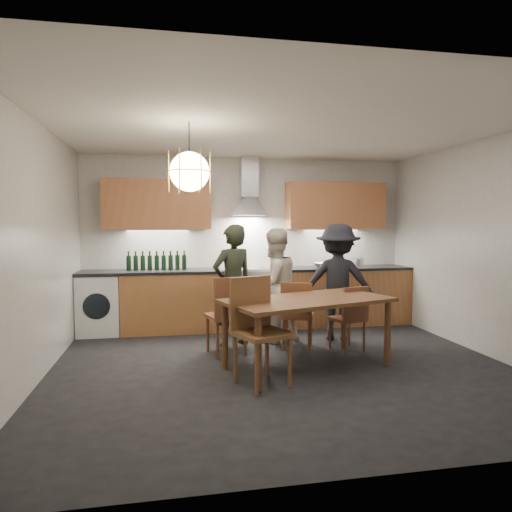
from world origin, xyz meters
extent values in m
plane|color=black|center=(0.00, 0.00, 0.00)|extent=(5.00, 5.00, 0.00)
cube|color=white|center=(0.00, 2.25, 1.30)|extent=(5.00, 0.02, 2.60)
cube|color=white|center=(0.00, -2.25, 1.30)|extent=(5.00, 0.02, 2.60)
cube|color=white|center=(-2.50, 0.00, 1.30)|extent=(0.02, 4.50, 2.60)
cube|color=white|center=(2.50, 0.00, 1.30)|extent=(0.02, 4.50, 2.60)
cube|color=white|center=(0.00, 0.00, 2.60)|extent=(5.00, 4.50, 0.02)
cube|color=#BB7C48|center=(-1.18, 1.95, 0.43)|extent=(1.45, 0.60, 0.86)
cube|color=#BB7C48|center=(1.48, 1.95, 0.43)|extent=(2.05, 0.60, 0.86)
cube|color=white|center=(-2.20, 1.95, 0.42)|extent=(0.58, 0.58, 0.85)
cube|color=black|center=(-1.48, 1.95, 0.88)|extent=(2.05, 0.62, 0.04)
cube|color=black|center=(1.48, 1.95, 0.88)|extent=(2.05, 0.62, 0.04)
cube|color=silver|center=(0.00, 1.95, 0.40)|extent=(0.90, 0.60, 0.80)
cube|color=black|center=(0.00, 1.66, 0.38)|extent=(0.78, 0.02, 0.42)
cube|color=slate|center=(0.00, 1.95, 0.84)|extent=(0.90, 0.60, 0.08)
cube|color=silver|center=(0.00, 1.69, 0.90)|extent=(0.90, 0.08, 0.04)
cube|color=#C77C4C|center=(-1.38, 2.08, 1.86)|extent=(1.55, 0.35, 0.72)
cube|color=#C77C4C|center=(1.38, 2.08, 1.86)|extent=(1.55, 0.35, 0.72)
cube|color=silver|center=(0.00, 2.12, 2.29)|extent=(0.26, 0.22, 0.62)
cylinder|color=black|center=(-1.00, -0.10, 2.35)|extent=(0.01, 0.01, 0.50)
sphere|color=#FFE0A5|center=(-1.00, -0.10, 2.10)|extent=(0.40, 0.40, 0.40)
torus|color=gold|center=(-1.00, -0.10, 2.10)|extent=(0.43, 0.43, 0.01)
cube|color=brown|center=(0.26, -0.08, 0.74)|extent=(2.00, 1.42, 0.04)
cylinder|color=brown|center=(-0.40, -0.68, 0.36)|extent=(0.07, 0.07, 0.72)
cylinder|color=brown|center=(-0.63, 0.02, 0.36)|extent=(0.07, 0.07, 0.72)
cylinder|color=brown|center=(1.16, -0.17, 0.36)|extent=(0.07, 0.07, 0.72)
cylinder|color=brown|center=(0.93, 0.53, 0.36)|extent=(0.07, 0.07, 0.72)
cube|color=brown|center=(-0.55, 0.60, 0.46)|extent=(0.52, 0.52, 0.04)
cube|color=brown|center=(-0.50, 0.41, 0.72)|extent=(0.43, 0.15, 0.47)
cylinder|color=brown|center=(-0.42, 0.82, 0.22)|extent=(0.04, 0.04, 0.44)
cylinder|color=brown|center=(-0.34, 0.48, 0.22)|extent=(0.04, 0.04, 0.44)
cylinder|color=brown|center=(-0.76, 0.73, 0.22)|extent=(0.04, 0.04, 0.44)
cylinder|color=brown|center=(-0.68, 0.39, 0.22)|extent=(0.04, 0.04, 0.44)
cube|color=brown|center=(0.37, 0.70, 0.41)|extent=(0.50, 0.50, 0.04)
cube|color=brown|center=(0.31, 0.53, 0.64)|extent=(0.37, 0.17, 0.42)
cylinder|color=brown|center=(0.57, 0.78, 0.20)|extent=(0.03, 0.03, 0.40)
cylinder|color=brown|center=(0.46, 0.49, 0.20)|extent=(0.03, 0.03, 0.40)
cylinder|color=brown|center=(0.28, 0.90, 0.20)|extent=(0.03, 0.03, 0.40)
cylinder|color=brown|center=(0.17, 0.61, 0.20)|extent=(0.03, 0.03, 0.40)
cube|color=brown|center=(0.95, 0.49, 0.39)|extent=(0.45, 0.45, 0.03)
cube|color=brown|center=(1.00, 0.33, 0.61)|extent=(0.36, 0.13, 0.40)
cylinder|color=brown|center=(1.06, 0.67, 0.19)|extent=(0.03, 0.03, 0.38)
cylinder|color=brown|center=(1.14, 0.38, 0.19)|extent=(0.03, 0.03, 0.38)
cylinder|color=brown|center=(0.77, 0.59, 0.19)|extent=(0.03, 0.03, 0.38)
cylinder|color=brown|center=(0.85, 0.31, 0.19)|extent=(0.03, 0.03, 0.38)
cube|color=brown|center=(-0.33, -0.53, 0.51)|extent=(0.62, 0.62, 0.04)
cube|color=brown|center=(-0.42, -0.33, 0.79)|extent=(0.45, 0.22, 0.52)
cylinder|color=brown|center=(-0.43, -0.78, 0.24)|extent=(0.04, 0.04, 0.48)
cylinder|color=brown|center=(-0.58, -0.42, 0.24)|extent=(0.04, 0.04, 0.48)
cylinder|color=brown|center=(-0.08, -0.63, 0.24)|extent=(0.04, 0.04, 0.48)
cylinder|color=brown|center=(-0.23, -0.27, 0.24)|extent=(0.04, 0.04, 0.48)
imported|color=black|center=(-0.41, 0.99, 0.78)|extent=(0.67, 0.57, 1.57)
imported|color=beige|center=(0.15, 1.08, 0.76)|extent=(0.91, 0.83, 1.52)
imported|color=black|center=(1.02, 1.00, 0.79)|extent=(1.16, 0.90, 1.58)
imported|color=#B6B6BA|center=(1.13, 1.87, 0.94)|extent=(0.40, 0.40, 0.08)
cylinder|color=silver|center=(1.71, 1.93, 0.96)|extent=(0.21, 0.21, 0.13)
camera|label=1|loc=(-1.21, -4.80, 1.57)|focal=32.00mm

